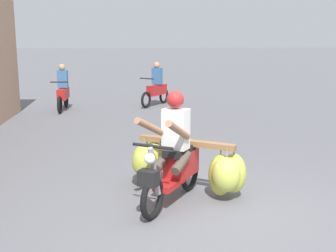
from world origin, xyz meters
name	(u,v)px	position (x,y,z in m)	size (l,w,h in m)	color
ground_plane	(214,218)	(0.00, 0.00, 0.00)	(120.00, 120.00, 0.00)	slate
motorbike_main_loaded	(181,162)	(-0.35, 0.87, 0.50)	(1.78, 2.01, 1.58)	black
motorbike_distant_ahead_left	(156,88)	(-0.39, 9.12, 0.57)	(0.98, 1.39, 1.40)	black
motorbike_distant_ahead_right	(63,92)	(-3.26, 8.40, 0.57)	(0.50, 1.62, 1.40)	black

